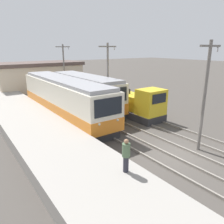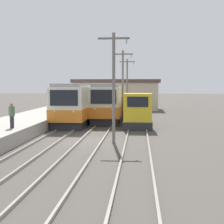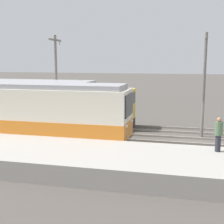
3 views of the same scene
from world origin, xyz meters
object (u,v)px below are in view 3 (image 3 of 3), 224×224
person_on_platform (219,133)px  catenary_mast_mid (56,79)px  commuter_train_left (13,115)px  commuter_train_center (22,108)px  catenary_mast_near (204,81)px  shunting_locomotive (100,112)px

person_on_platform → catenary_mast_mid: bearing=59.0°
person_on_platform → commuter_train_left: bearing=79.3°
commuter_train_center → catenary_mast_near: bearing=-83.2°
commuter_train_left → catenary_mast_near: (4.31, -11.69, 2.05)m
commuter_train_center → person_on_platform: size_ratio=6.73×
catenary_mast_mid → commuter_train_center: bearing=126.0°
shunting_locomotive → catenary_mast_mid: (-1.49, 2.92, 2.61)m
catenary_mast_mid → person_on_platform: size_ratio=4.24×
shunting_locomotive → person_on_platform: (-8.09, -8.06, 0.61)m
commuter_train_left → person_on_platform: commuter_train_left is taller
commuter_train_center → catenary_mast_mid: bearing=-54.0°
commuter_train_center → shunting_locomotive: size_ratio=1.86×
commuter_train_center → person_on_platform: bearing=-111.3°
catenary_mast_near → catenary_mast_mid: (0.00, 10.56, 0.00)m
shunting_locomotive → person_on_platform: 11.44m
catenary_mast_near → catenary_mast_mid: 10.56m
catenary_mast_near → commuter_train_center: bearing=96.8°
shunting_locomotive → catenary_mast_mid: size_ratio=0.85×
commuter_train_left → shunting_locomotive: bearing=-34.9°
commuter_train_center → shunting_locomotive: commuter_train_center is taller
commuter_train_left → catenary_mast_near: catenary_mast_near is taller
shunting_locomotive → commuter_train_center: bearing=121.0°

